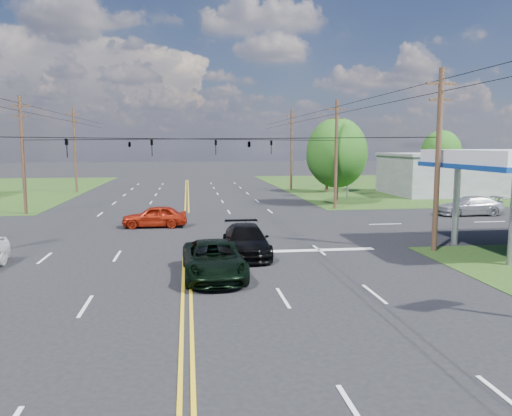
{
  "coord_description": "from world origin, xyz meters",
  "views": [
    {
      "loc": [
        0.11,
        -21.44,
        5.57
      ],
      "look_at": [
        3.88,
        6.0,
        2.09
      ],
      "focal_mm": 35.0,
      "sensor_mm": 36.0,
      "label": 1
    }
  ],
  "objects": [
    {
      "name": "sedan_far",
      "position": [
        22.47,
        15.53,
        0.76
      ],
      "size": [
        5.28,
        2.17,
        1.53
      ],
      "primitive_type": "imported",
      "rotation": [
        0.0,
        0.0,
        -1.58
      ],
      "color": "#B4B5BA",
      "rests_on": "ground"
    },
    {
      "name": "tree_right_b",
      "position": [
        16.5,
        36.0,
        4.22
      ],
      "size": [
        4.94,
        4.94,
        7.09
      ],
      "color": "#3E271A",
      "rests_on": "ground"
    },
    {
      "name": "span_wire_signals",
      "position": [
        0.0,
        12.0,
        6.0
      ],
      "size": [
        26.0,
        18.0,
        1.13
      ],
      "color": "black",
      "rests_on": "ground"
    },
    {
      "name": "stop_bar",
      "position": [
        5.0,
        4.0,
        0.0
      ],
      "size": [
        10.0,
        0.5,
        0.02
      ],
      "primitive_type": "cube",
      "color": "silver",
      "rests_on": "ground"
    },
    {
      "name": "sedan_red",
      "position": [
        -2.18,
        13.0,
        0.75
      ],
      "size": [
        4.44,
        1.89,
        1.5
      ],
      "primitive_type": "imported",
      "rotation": [
        0.0,
        0.0,
        -1.6
      ],
      "color": "#991D0B",
      "rests_on": "ground"
    },
    {
      "name": "pole_nw",
      "position": [
        -13.0,
        21.0,
        4.92
      ],
      "size": [
        1.6,
        0.28,
        9.5
      ],
      "color": "#3E271A",
      "rests_on": "ground"
    },
    {
      "name": "pole_right_far",
      "position": [
        13.0,
        40.0,
        5.17
      ],
      "size": [
        1.6,
        0.28,
        10.0
      ],
      "color": "#3E271A",
      "rests_on": "ground"
    },
    {
      "name": "polesign_ne",
      "position": [
        17.0,
        29.78,
        5.73
      ],
      "size": [
        2.0,
        1.01,
        7.47
      ],
      "color": "#A5A5AA",
      "rests_on": "ground"
    },
    {
      "name": "tree_far_r",
      "position": [
        34.0,
        42.0,
        4.54
      ],
      "size": [
        5.32,
        5.32,
        7.63
      ],
      "color": "#3E271A",
      "rests_on": "ground"
    },
    {
      "name": "retail_ne",
      "position": [
        30.0,
        32.0,
        2.2
      ],
      "size": [
        14.0,
        10.0,
        4.4
      ],
      "primitive_type": "cube",
      "color": "slate",
      "rests_on": "ground"
    },
    {
      "name": "tree_right_a",
      "position": [
        14.0,
        24.0,
        4.87
      ],
      "size": [
        5.7,
        5.7,
        8.18
      ],
      "color": "#3E271A",
      "rests_on": "ground"
    },
    {
      "name": "pole_left_far",
      "position": [
        -13.0,
        40.0,
        5.17
      ],
      "size": [
        1.6,
        0.28,
        10.0
      ],
      "color": "#3E271A",
      "rests_on": "ground"
    },
    {
      "name": "pickup_dkgreen",
      "position": [
        1.14,
        -0.68,
        0.76
      ],
      "size": [
        2.68,
        5.53,
        1.52
      ],
      "primitive_type": "imported",
      "rotation": [
        0.0,
        0.0,
        0.03
      ],
      "color": "black",
      "rests_on": "ground"
    },
    {
      "name": "suv_black",
      "position": [
        3.0,
        3.31,
        0.77
      ],
      "size": [
        2.17,
        5.31,
        1.54
      ],
      "primitive_type": "imported",
      "rotation": [
        0.0,
        0.0,
        -0.0
      ],
      "color": "black",
      "rests_on": "ground"
    },
    {
      "name": "ground",
      "position": [
        0.0,
        12.0,
        0.0
      ],
      "size": [
        280.0,
        280.0,
        0.0
      ],
      "primitive_type": "plane",
      "color": "black",
      "rests_on": "ground"
    },
    {
      "name": "grass_ne",
      "position": [
        35.0,
        44.0,
        0.0
      ],
      "size": [
        46.0,
        48.0,
        0.03
      ],
      "primitive_type": "cube",
      "color": "#213C13",
      "rests_on": "ground"
    },
    {
      "name": "pole_se",
      "position": [
        13.0,
        3.0,
        4.92
      ],
      "size": [
        1.6,
        0.28,
        9.5
      ],
      "color": "#3E271A",
      "rests_on": "ground"
    },
    {
      "name": "power_lines",
      "position": [
        0.0,
        10.0,
        8.6
      ],
      "size": [
        26.04,
        100.0,
        0.64
      ],
      "color": "black",
      "rests_on": "ground"
    },
    {
      "name": "pole_ne",
      "position": [
        13.0,
        21.0,
        4.92
      ],
      "size": [
        1.6,
        0.28,
        9.5
      ],
      "color": "#3E271A",
      "rests_on": "ground"
    }
  ]
}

